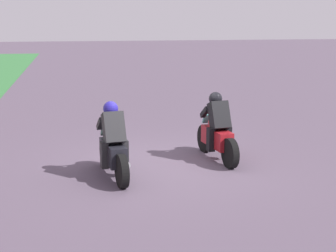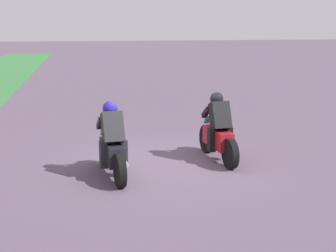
% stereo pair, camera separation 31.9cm
% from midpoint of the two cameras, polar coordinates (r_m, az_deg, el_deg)
% --- Properties ---
extents(ground_plane, '(120.00, 120.00, 0.00)m').
position_cam_midpoint_polar(ground_plane, '(10.87, -1.25, -4.43)').
color(ground_plane, '#524555').
extents(rider_lane_a, '(2.04, 0.58, 1.51)m').
position_cam_midpoint_polar(rider_lane_a, '(11.17, 4.78, -0.71)').
color(rider_lane_a, black).
rests_on(rider_lane_a, ground_plane).
extents(rider_lane_b, '(2.04, 0.59, 1.51)m').
position_cam_midpoint_polar(rider_lane_b, '(9.99, -7.17, -2.32)').
color(rider_lane_b, black).
rests_on(rider_lane_b, ground_plane).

